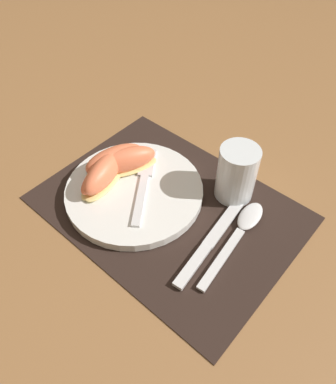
# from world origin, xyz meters

# --- Properties ---
(ground_plane) EXTENTS (3.00, 3.00, 0.00)m
(ground_plane) POSITION_xyz_m (0.00, 0.00, 0.00)
(ground_plane) COLOR olive
(placemat) EXTENTS (0.43, 0.31, 0.00)m
(placemat) POSITION_xyz_m (0.00, 0.00, 0.00)
(placemat) COLOR black
(placemat) RESTS_ON ground_plane
(plate) EXTENTS (0.24, 0.24, 0.02)m
(plate) POSITION_xyz_m (-0.06, -0.02, 0.01)
(plate) COLOR white
(plate) RESTS_ON placemat
(juice_glass) EXTENTS (0.07, 0.07, 0.10)m
(juice_glass) POSITION_xyz_m (0.07, 0.10, 0.05)
(juice_glass) COLOR silver
(juice_glass) RESTS_ON placemat
(knife) EXTENTS (0.04, 0.22, 0.01)m
(knife) POSITION_xyz_m (0.10, -0.01, 0.01)
(knife) COLOR silver
(knife) RESTS_ON placemat
(spoon) EXTENTS (0.05, 0.20, 0.01)m
(spoon) POSITION_xyz_m (0.12, 0.04, 0.01)
(spoon) COLOR silver
(spoon) RESTS_ON placemat
(fork) EXTENTS (0.12, 0.16, 0.00)m
(fork) POSITION_xyz_m (-0.06, 0.01, 0.02)
(fork) COLOR silver
(fork) RESTS_ON plate
(citrus_wedge_0) EXTENTS (0.09, 0.12, 0.05)m
(citrus_wedge_0) POSITION_xyz_m (-0.11, 0.01, 0.04)
(citrus_wedge_0) COLOR #F4DB84
(citrus_wedge_0) RESTS_ON plate
(citrus_wedge_1) EXTENTS (0.08, 0.12, 0.05)m
(citrus_wedge_1) POSITION_xyz_m (-0.12, -0.01, 0.04)
(citrus_wedge_1) COLOR #F4DB84
(citrus_wedge_1) RESTS_ON plate
(citrus_wedge_2) EXTENTS (0.07, 0.13, 0.03)m
(citrus_wedge_2) POSITION_xyz_m (-0.12, -0.04, 0.03)
(citrus_wedge_2) COLOR #F4DB84
(citrus_wedge_2) RESTS_ON plate
(citrus_wedge_3) EXTENTS (0.07, 0.12, 0.05)m
(citrus_wedge_3) POSITION_xyz_m (-0.11, -0.04, 0.04)
(citrus_wedge_3) COLOR #F4DB84
(citrus_wedge_3) RESTS_ON plate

